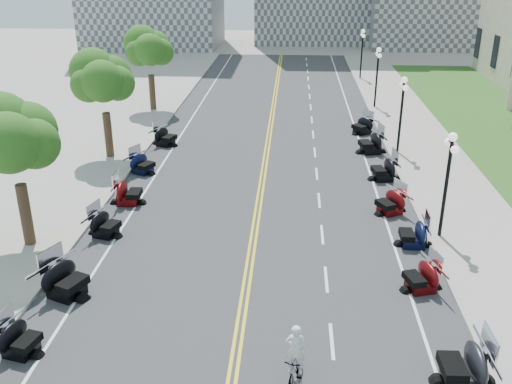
{
  "coord_description": "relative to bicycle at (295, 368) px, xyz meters",
  "views": [
    {
      "loc": [
        1.67,
        -20.08,
        12.24
      ],
      "look_at": [
        0.06,
        4.2,
        2.0
      ],
      "focal_mm": 40.0,
      "sensor_mm": 36.0,
      "label": 1
    }
  ],
  "objects": [
    {
      "name": "motorcycle_n_7",
      "position": [
        4.78,
        12.72,
        0.15
      ],
      "size": [
        2.59,
        2.59,
        1.34
      ],
      "primitive_type": null,
      "rotation": [
        0.0,
        0.0,
        -1.08
      ],
      "color": "#590A0C",
      "rests_on": "road"
    },
    {
      "name": "lane_dash_18",
      "position": [
        1.27,
        54.08,
        -0.5
      ],
      "size": [
        0.12,
        2.0,
        0.0
      ],
      "primitive_type": "cube",
      "color": "white",
      "rests_on": "road"
    },
    {
      "name": "lane_dash_9",
      "position": [
        1.27,
        18.08,
        -0.5
      ],
      "size": [
        0.12,
        2.0,
        0.0
      ],
      "primitive_type": "cube",
      "color": "white",
      "rests_on": "road"
    },
    {
      "name": "motorcycle_n_6",
      "position": [
        5.3,
        9.24,
        0.15
      ],
      "size": [
        1.95,
        1.95,
        1.33
      ],
      "primitive_type": null,
      "rotation": [
        0.0,
        0.0,
        -1.59
      ],
      "color": "black",
      "rests_on": "road"
    },
    {
      "name": "street_lamp_4",
      "position": [
        6.67,
        34.08,
        2.08
      ],
      "size": [
        0.5,
        1.2,
        4.9
      ],
      "primitive_type": null,
      "color": "black",
      "rests_on": "sidewalk_north"
    },
    {
      "name": "ground",
      "position": [
        -1.93,
        6.08,
        -0.52
      ],
      "size": [
        160.0,
        160.0,
        0.0
      ],
      "primitive_type": "plane",
      "color": "gray"
    },
    {
      "name": "lane_dash_7",
      "position": [
        1.27,
        10.08,
        -0.5
      ],
      "size": [
        0.12,
        2.0,
        0.0
      ],
      "primitive_type": "cube",
      "color": "white",
      "rests_on": "road"
    },
    {
      "name": "lane_dash_10",
      "position": [
        1.27,
        22.08,
        -0.5
      ],
      "size": [
        0.12,
        2.0,
        0.0
      ],
      "primitive_type": "cube",
      "color": "white",
      "rests_on": "road"
    },
    {
      "name": "edge_line_north",
      "position": [
        4.47,
        16.08,
        -0.5
      ],
      "size": [
        0.12,
        90.0,
        0.0
      ],
      "primitive_type": "cube",
      "color": "white",
      "rests_on": "road"
    },
    {
      "name": "sidewalk_south",
      "position": [
        -12.43,
        16.08,
        -0.44
      ],
      "size": [
        5.0,
        90.0,
        0.15
      ],
      "primitive_type": "cube",
      "color": "#9E9991",
      "rests_on": "ground"
    },
    {
      "name": "motorcycle_n_8",
      "position": [
        5.12,
        17.37,
        0.21
      ],
      "size": [
        2.38,
        2.38,
        1.45
      ],
      "primitive_type": null,
      "rotation": [
        0.0,
        0.0,
        -1.41
      ],
      "color": "black",
      "rests_on": "road"
    },
    {
      "name": "motorcycle_n_9",
      "position": [
        4.93,
        22.21,
        0.26
      ],
      "size": [
        2.64,
        2.64,
        1.56
      ],
      "primitive_type": null,
      "rotation": [
        0.0,
        0.0,
        -1.36
      ],
      "color": "black",
      "rests_on": "road"
    },
    {
      "name": "tree_4",
      "position": [
        -11.93,
        32.08,
        4.23
      ],
      "size": [
        4.8,
        4.8,
        9.2
      ],
      "primitive_type": null,
      "color": "#235619",
      "rests_on": "sidewalk_south"
    },
    {
      "name": "lane_dash_17",
      "position": [
        1.27,
        50.08,
        -0.5
      ],
      "size": [
        0.12,
        2.0,
        0.0
      ],
      "primitive_type": "cube",
      "color": "white",
      "rests_on": "road"
    },
    {
      "name": "street_lamp_2",
      "position": [
        6.67,
        10.08,
        2.08
      ],
      "size": [
        0.5,
        1.2,
        4.9
      ],
      "primitive_type": null,
      "color": "black",
      "rests_on": "sidewalk_north"
    },
    {
      "name": "tree_3",
      "position": [
        -11.93,
        20.08,
        4.23
      ],
      "size": [
        4.8,
        4.8,
        9.2
      ],
      "primitive_type": null,
      "color": "#235619",
      "rests_on": "sidewalk_south"
    },
    {
      "name": "motorcycle_s_4",
      "position": [
        -9.02,
        0.77,
        0.11
      ],
      "size": [
        2.14,
        2.14,
        1.25
      ],
      "primitive_type": null,
      "rotation": [
        0.0,
        0.0,
        1.34
      ],
      "color": "black",
      "rests_on": "road"
    },
    {
      "name": "bicycle",
      "position": [
        0.0,
        0.0,
        0.0
      ],
      "size": [
        0.87,
        1.78,
        1.03
      ],
      "primitive_type": "imported",
      "rotation": [
        0.0,
        0.0,
        -0.23
      ],
      "color": "#A51414",
      "rests_on": "road"
    },
    {
      "name": "tree_2",
      "position": [
        -11.93,
        8.08,
        4.23
      ],
      "size": [
        4.8,
        4.8,
        9.2
      ],
      "primitive_type": null,
      "color": "#235619",
      "rests_on": "sidewalk_south"
    },
    {
      "name": "sidewalk_north",
      "position": [
        8.57,
        16.08,
        -0.44
      ],
      "size": [
        5.0,
        90.0,
        0.15
      ],
      "primitive_type": "cube",
      "color": "#9E9991",
      "rests_on": "ground"
    },
    {
      "name": "lane_dash_15",
      "position": [
        1.27,
        42.08,
        -0.5
      ],
      "size": [
        0.12,
        2.0,
        0.0
      ],
      "primitive_type": "cube",
      "color": "white",
      "rests_on": "road"
    },
    {
      "name": "cyclist_rider",
      "position": [
        0.0,
        0.0,
        1.38
      ],
      "size": [
        0.63,
        0.42,
        1.74
      ],
      "primitive_type": "imported",
      "rotation": [
        0.0,
        0.0,
        3.14
      ],
      "color": "white",
      "rests_on": "bicycle"
    },
    {
      "name": "street_lamp_3",
      "position": [
        6.67,
        22.08,
        2.08
      ],
      "size": [
        0.5,
        1.2,
        4.9
      ],
      "primitive_type": null,
      "color": "black",
      "rests_on": "sidewalk_north"
    },
    {
      "name": "lane_dash_6",
      "position": [
        1.27,
        6.08,
        -0.5
      ],
      "size": [
        0.12,
        2.0,
        0.0
      ],
      "primitive_type": "cube",
      "color": "white",
      "rests_on": "road"
    },
    {
      "name": "lane_dash_13",
      "position": [
        1.27,
        34.08,
        -0.5
      ],
      "size": [
        0.12,
        2.0,
        0.0
      ],
      "primitive_type": "cube",
      "color": "white",
      "rests_on": "road"
    },
    {
      "name": "motorcycle_s_8",
      "position": [
        -9.16,
        17.52,
        0.15
      ],
      "size": [
        2.53,
        2.53,
        1.33
      ],
      "primitive_type": null,
      "rotation": [
        0.0,
        0.0,
        1.11
      ],
      "color": "black",
      "rests_on": "road"
    },
    {
      "name": "motorcycle_n_5",
      "position": [
        4.91,
        5.56,
        0.14
      ],
      "size": [
        2.32,
        2.32,
        1.3
      ],
      "primitive_type": null,
      "rotation": [
        0.0,
        0.0,
        -1.28
      ],
      "color": "#590A0C",
      "rests_on": "road"
    },
    {
      "name": "edge_line_south",
      "position": [
        -8.33,
        16.08,
        -0.5
      ],
      "size": [
        0.12,
        90.0,
        0.0
      ],
      "primitive_type": "cube",
      "color": "white",
      "rests_on": "road"
    },
    {
      "name": "centerline_yellow_b",
      "position": [
        -1.81,
        16.08,
        -0.5
      ],
      "size": [
        0.12,
        90.0,
        0.0
      ],
      "primitive_type": "cube",
      "color": "yellow",
      "rests_on": "road"
    },
    {
      "name": "lane_dash_16",
      "position": [
        1.27,
        46.08,
        -0.5
      ],
      "size": [
        0.12,
        2.0,
        0.0
      ],
      "primitive_type": "cube",
      "color": "white",
      "rests_on": "road"
    },
    {
      "name": "motorcycle_s_6",
      "position": [
        -8.85,
        9.31,
        0.13
      ],
      "size": [
        2.29,
        2.29,
        1.3
      ],
      "primitive_type": null,
      "rotation": [
        0.0,
        0.0,
        1.29
      ],
      "color": "black",
      "rests_on": "road"
    },
    {
      "name": "lane_dash_8",
      "position": [
        1.27,
        14.08,
        -0.5
      ],
      "size": [
        0.12,
        2.0,
        0.0
      ],
      "primitive_type": "cube",
      "color": "white",
      "rests_on": "road"
    },
    {
      "name": "centerline_yellow_a",
      "position": [
        -2.05,
        16.08,
        -0.5
      ],
      "size": [
        0.12,
        90.0,
        0.0
      ],
      "primitive_type": "cube",
      "color": "yellow",
      "rests_on": "road"
    },
    {
      "name": "motorcycle_s_9",
      "position": [
        -8.94,
        22.91,
        0.18
      ],
      "size": [
        2.58,
        2.58,
        1.4
      ],
      "primitive_type": null,
      "rotation": [
        0.0,
        0.0,
        1.2
      ],
      "color": "black",
      "rests_on": "road"
    },
    {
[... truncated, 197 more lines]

